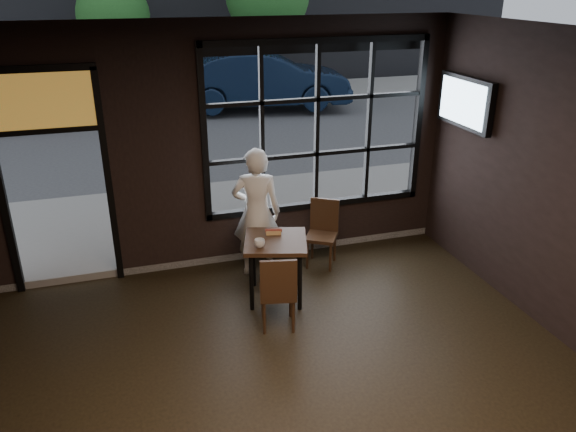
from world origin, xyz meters
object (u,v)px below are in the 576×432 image
object	(u,v)px
man	(257,213)
navy_car	(263,80)
chair_near	(278,290)
cafe_table	(276,269)

from	to	relation	value
man	navy_car	world-z (taller)	navy_car
chair_near	cafe_table	bearing A→B (deg)	-91.91
chair_near	man	bearing A→B (deg)	-81.91
chair_near	navy_car	size ratio (longest dim) A/B	0.18
chair_near	navy_car	xyz separation A→B (m)	(2.66, 10.68, 0.46)
chair_near	navy_car	world-z (taller)	navy_car
cafe_table	chair_near	xyz separation A→B (m)	(-0.15, -0.59, 0.06)
cafe_table	chair_near	bearing A→B (deg)	-87.75
cafe_table	man	bearing A→B (deg)	111.07
chair_near	man	xyz separation A→B (m)	(0.09, 1.27, 0.40)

